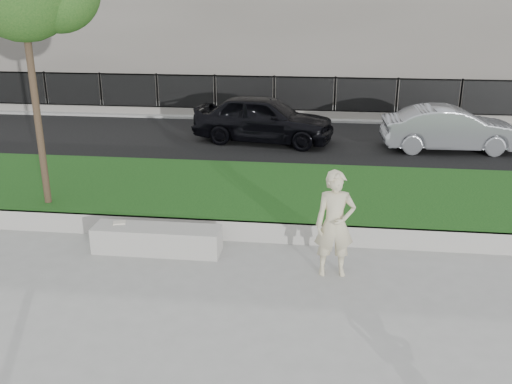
# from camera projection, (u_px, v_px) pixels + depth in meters

# --- Properties ---
(ground) EXTENTS (90.00, 90.00, 0.00)m
(ground) POSITION_uv_depth(u_px,v_px,m) (244.00, 266.00, 9.82)
(ground) COLOR gray
(ground) RESTS_ON ground
(grass_bank) EXTENTS (34.00, 4.00, 0.40)m
(grass_bank) POSITION_uv_depth(u_px,v_px,m) (263.00, 197.00, 12.57)
(grass_bank) COLOR black
(grass_bank) RESTS_ON ground
(grass_kerb) EXTENTS (34.00, 0.08, 0.40)m
(grass_kerb) POSITION_uv_depth(u_px,v_px,m) (252.00, 232.00, 10.73)
(grass_kerb) COLOR #A09E95
(grass_kerb) RESTS_ON ground
(street) EXTENTS (34.00, 7.00, 0.04)m
(street) POSITION_uv_depth(u_px,v_px,m) (283.00, 143.00, 17.78)
(street) COLOR black
(street) RESTS_ON ground
(far_pavement) EXTENTS (34.00, 3.00, 0.12)m
(far_pavement) POSITION_uv_depth(u_px,v_px,m) (292.00, 113.00, 21.98)
(far_pavement) COLOR gray
(far_pavement) RESTS_ON ground
(iron_fence) EXTENTS (32.00, 0.30, 1.50)m
(iron_fence) POSITION_uv_depth(u_px,v_px,m) (290.00, 105.00, 20.88)
(iron_fence) COLOR slate
(iron_fence) RESTS_ON far_pavement
(stone_bench) EXTENTS (2.31, 0.58, 0.47)m
(stone_bench) POSITION_uv_depth(u_px,v_px,m) (157.00, 239.00, 10.31)
(stone_bench) COLOR #A09E95
(stone_bench) RESTS_ON ground
(man) EXTENTS (0.70, 0.50, 1.80)m
(man) POSITION_uv_depth(u_px,v_px,m) (335.00, 224.00, 9.27)
(man) COLOR beige
(man) RESTS_ON ground
(book) EXTENTS (0.26, 0.22, 0.03)m
(book) POSITION_uv_depth(u_px,v_px,m) (119.00, 223.00, 10.41)
(book) COLOR beige
(book) RESTS_ON stone_bench
(car_dark) EXTENTS (4.54, 2.42, 1.47)m
(car_dark) POSITION_uv_depth(u_px,v_px,m) (264.00, 119.00, 17.58)
(car_dark) COLOR black
(car_dark) RESTS_ON street
(car_silver) EXTENTS (3.98, 1.56, 1.29)m
(car_silver) POSITION_uv_depth(u_px,v_px,m) (451.00, 129.00, 16.66)
(car_silver) COLOR #93969B
(car_silver) RESTS_ON street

